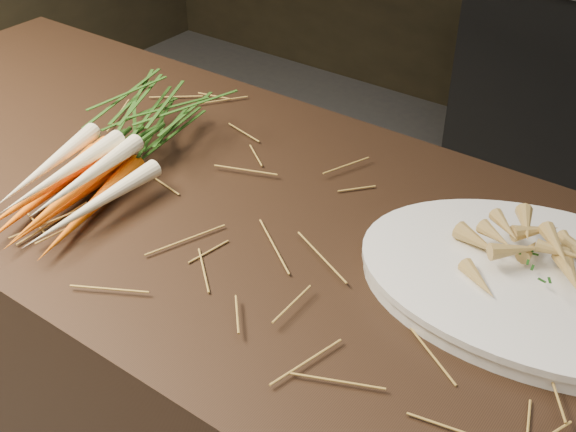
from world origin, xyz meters
name	(u,v)px	position (x,y,z in m)	size (l,w,h in m)	color
straw_bedding	(389,262)	(0.00, 0.30, 0.91)	(1.40, 0.60, 0.02)	olive
root_veg_bunch	(119,146)	(-0.49, 0.26, 0.95)	(0.25, 0.51, 0.09)	#E74D06
serving_platter	(545,289)	(0.20, 0.37, 0.91)	(0.49, 0.33, 0.03)	white
roasted_veg_heap	(552,265)	(0.20, 0.37, 0.95)	(0.24, 0.18, 0.05)	#A17338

